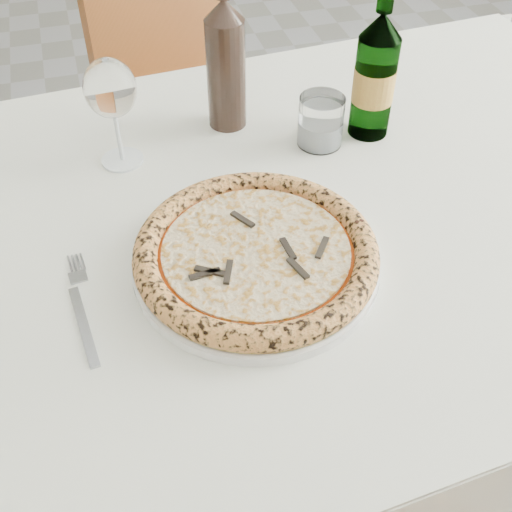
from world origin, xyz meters
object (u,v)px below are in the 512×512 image
at_px(beer_bottle, 375,76).
at_px(wine_bottle, 226,63).
at_px(chair_far, 181,79).
at_px(plate, 256,262).
at_px(tumbler, 321,124).
at_px(dining_table, 238,260).
at_px(wine_glass, 110,91).
at_px(pizza, 256,252).

xyz_separation_m(beer_bottle, wine_bottle, (-0.22, 0.09, 0.01)).
bearing_deg(wine_bottle, chair_far, 88.86).
bearing_deg(plate, tumbler, 54.29).
xyz_separation_m(dining_table, plate, (0.00, -0.10, 0.09)).
height_order(wine_glass, beer_bottle, beer_bottle).
bearing_deg(wine_bottle, dining_table, -101.08).
bearing_deg(plate, pizza, -163.78).
xyz_separation_m(plate, pizza, (-0.00, -0.00, 0.02)).
bearing_deg(pizza, tumbler, 54.29).
distance_m(tumbler, beer_bottle, 0.11).
relative_size(beer_bottle, wine_bottle, 0.99).
height_order(pizza, wine_bottle, wine_bottle).
distance_m(plate, pizza, 0.02).
bearing_deg(tumbler, pizza, -125.71).
relative_size(dining_table, pizza, 5.00).
height_order(plate, beer_bottle, beer_bottle).
relative_size(plate, tumbler, 3.95).
bearing_deg(plate, chair_far, 86.29).
xyz_separation_m(chair_far, beer_bottle, (0.21, -0.66, 0.33)).
distance_m(plate, beer_bottle, 0.38).
xyz_separation_m(plate, beer_bottle, (0.27, 0.26, 0.09)).
bearing_deg(wine_bottle, pizza, -97.93).
relative_size(tumbler, wine_bottle, 0.32).
bearing_deg(pizza, beer_bottle, 43.92).
relative_size(pizza, tumbler, 3.89).
distance_m(wine_glass, tumbler, 0.33).
distance_m(wine_glass, wine_bottle, 0.20).
bearing_deg(tumbler, chair_far, 99.98).
bearing_deg(chair_far, wine_glass, -107.34).
relative_size(dining_table, beer_bottle, 6.22).
relative_size(dining_table, wine_glass, 9.20).
bearing_deg(pizza, chair_far, 86.29).
height_order(chair_far, pizza, chair_far).
xyz_separation_m(chair_far, wine_bottle, (-0.01, -0.58, 0.33)).
bearing_deg(wine_glass, wine_bottle, 18.06).
xyz_separation_m(pizza, wine_bottle, (0.05, 0.35, 0.08)).
bearing_deg(beer_bottle, plate, -136.08).
bearing_deg(pizza, wine_bottle, 82.07).
relative_size(dining_table, tumbler, 19.45).
height_order(dining_table, wine_bottle, wine_bottle).
bearing_deg(tumbler, wine_bottle, 142.78).
bearing_deg(beer_bottle, wine_bottle, 157.81).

